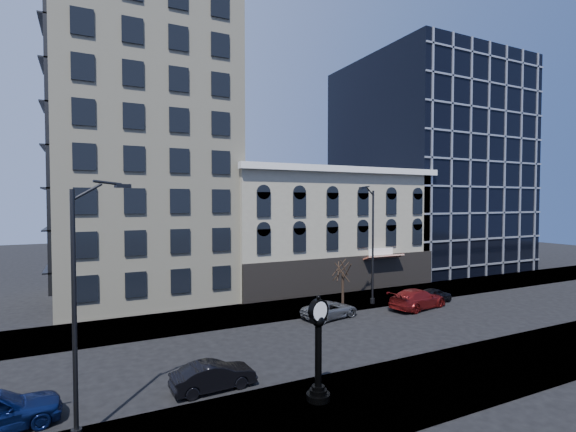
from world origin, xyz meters
TOP-DOWN VIEW (x-y plane):
  - ground at (0.00, 0.00)m, footprint 160.00×160.00m
  - sidewalk_far at (0.00, 8.00)m, footprint 160.00×6.00m
  - sidewalk_near at (0.00, -8.00)m, footprint 160.00×6.00m
  - cream_tower at (-6.11, 18.88)m, footprint 15.90×15.40m
  - victorian_row at (12.00, 15.89)m, footprint 22.60×11.19m
  - glass_office at (32.00, 20.91)m, footprint 20.00×20.15m
  - street_clock at (-2.01, -7.22)m, footprint 1.08×1.08m
  - street_lamp_near at (-11.06, -5.75)m, footprint 2.47×1.11m
  - street_lamp_far at (10.53, 5.70)m, footprint 2.55×1.32m
  - bare_tree_far at (8.38, 6.38)m, footprint 2.75×2.75m
  - car_near_b at (-5.88, -3.88)m, footprint 4.11×1.62m
  - car_far_a at (5.72, 4.18)m, footprint 5.06×3.07m
  - car_far_b at (13.90, 3.34)m, footprint 6.03×3.34m
  - car_far_c at (16.53, 4.13)m, footprint 4.33×2.54m

SIDE VIEW (x-z plane):
  - ground at x=0.00m, z-range 0.00..0.00m
  - sidewalk_far at x=0.00m, z-range 0.00..0.12m
  - sidewalk_near at x=0.00m, z-range 0.00..0.12m
  - car_far_a at x=5.72m, z-range 0.00..1.31m
  - car_near_b at x=-5.88m, z-range 0.00..1.33m
  - car_far_c at x=16.53m, z-range 0.00..1.38m
  - car_far_b at x=13.90m, z-range 0.00..1.65m
  - street_clock at x=-2.01m, z-range -0.11..4.64m
  - bare_tree_far at x=8.38m, z-range 1.32..6.05m
  - victorian_row at x=12.00m, z-range -0.25..12.25m
  - street_lamp_near at x=-11.06m, z-range 2.65..12.59m
  - street_lamp_far at x=10.53m, z-range 2.78..13.24m
  - glass_office at x=32.00m, z-range 0.00..28.00m
  - cream_tower at x=-6.11m, z-range -1.93..40.57m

